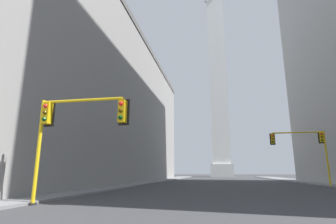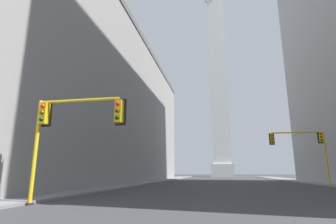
# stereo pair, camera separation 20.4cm
# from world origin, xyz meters

# --- Properties ---
(sidewalk_left) EXTENTS (5.00, 110.16, 0.15)m
(sidewalk_left) POSITION_xyz_m (-12.63, 33.05, 0.07)
(sidewalk_left) COLOR slate
(sidewalk_left) RESTS_ON ground_plane
(sidewalk_right) EXTENTS (5.00, 110.16, 0.15)m
(sidewalk_right) POSITION_xyz_m (12.63, 33.05, 0.07)
(sidewalk_right) COLOR slate
(sidewalk_right) RESTS_ON ground_plane
(building_left) EXTENTS (25.69, 59.67, 23.38)m
(building_left) POSITION_xyz_m (-25.07, 35.15, 11.70)
(building_left) COLOR gray
(building_left) RESTS_ON ground_plane
(obelisk) EXTENTS (7.64, 7.64, 75.86)m
(obelisk) POSITION_xyz_m (0.00, 91.80, 36.84)
(obelisk) COLOR silver
(obelisk) RESTS_ON ground_plane
(traffic_light_near_left) EXTENTS (4.86, 0.52, 5.19)m
(traffic_light_near_left) POSITION_xyz_m (-8.42, 8.75, 3.95)
(traffic_light_near_left) COLOR yellow
(traffic_light_near_left) RESTS_ON ground_plane
(traffic_light_mid_right) EXTENTS (5.92, 0.52, 6.02)m
(traffic_light_mid_right) POSITION_xyz_m (8.55, 28.61, 4.63)
(traffic_light_mid_right) COLOR yellow
(traffic_light_mid_right) RESTS_ON ground_plane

